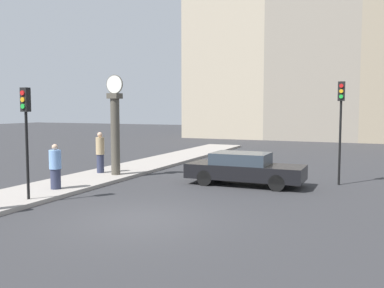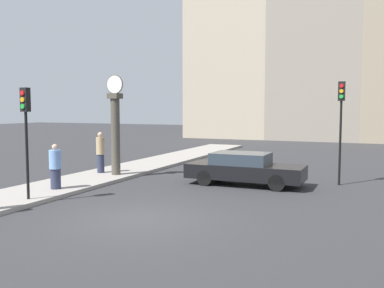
% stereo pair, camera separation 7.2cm
% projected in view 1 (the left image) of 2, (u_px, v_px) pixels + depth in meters
% --- Properties ---
extents(ground_plane, '(120.00, 120.00, 0.00)m').
position_uv_depth(ground_plane, '(139.00, 219.00, 11.82)').
color(ground_plane, '#2D2D30').
extents(sidewalk_corner, '(2.68, 24.14, 0.14)m').
position_uv_depth(sidewalk_corner, '(152.00, 164.00, 23.03)').
color(sidewalk_corner, gray).
rests_on(sidewalk_corner, ground_plane).
extents(building_row, '(24.76, 5.00, 17.27)m').
position_uv_depth(building_row, '(313.00, 56.00, 40.51)').
color(building_row, '#B7A88E').
rests_on(building_row, ground_plane).
extents(sedan_car, '(4.62, 1.72, 1.29)m').
position_uv_depth(sedan_car, '(244.00, 169.00, 17.00)').
color(sedan_car, black).
rests_on(sedan_car, ground_plane).
extents(traffic_light_near, '(0.26, 0.24, 3.56)m').
position_uv_depth(traffic_light_near, '(26.00, 119.00, 13.52)').
color(traffic_light_near, black).
rests_on(traffic_light_near, sidewalk_corner).
extents(traffic_light_far, '(0.26, 0.24, 4.10)m').
position_uv_depth(traffic_light_far, '(341.00, 112.00, 16.83)').
color(traffic_light_far, black).
rests_on(traffic_light_far, ground_plane).
extents(street_clock, '(0.82, 0.50, 4.35)m').
position_uv_depth(street_clock, '(115.00, 128.00, 18.63)').
color(street_clock, '#4C473D').
rests_on(street_clock, sidewalk_corner).
extents(pedestrian_tan_coat, '(0.38, 0.38, 1.84)m').
position_uv_depth(pedestrian_tan_coat, '(100.00, 152.00, 19.26)').
color(pedestrian_tan_coat, '#2D334C').
rests_on(pedestrian_tan_coat, sidewalk_corner).
extents(pedestrian_blue_stripe, '(0.43, 0.43, 1.63)m').
position_uv_depth(pedestrian_blue_stripe, '(55.00, 167.00, 15.41)').
color(pedestrian_blue_stripe, '#2D334C').
rests_on(pedestrian_blue_stripe, sidewalk_corner).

